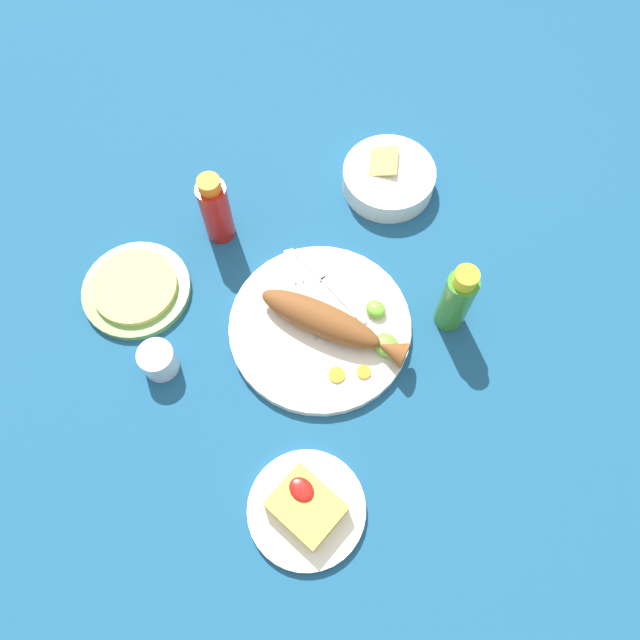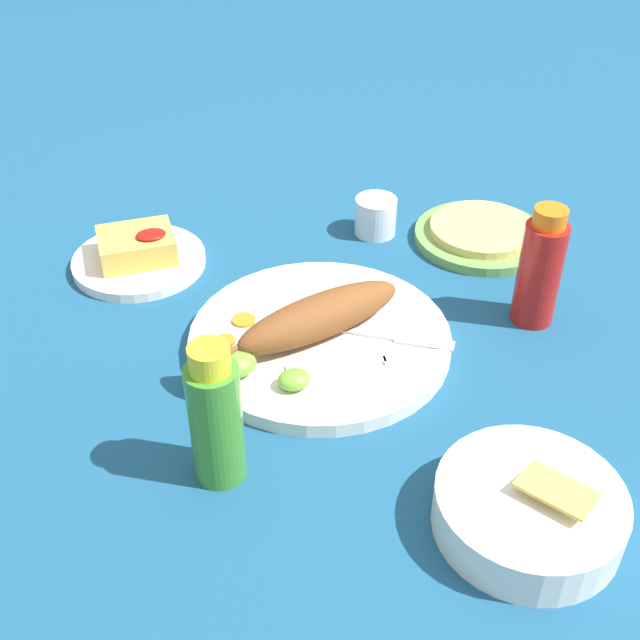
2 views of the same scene
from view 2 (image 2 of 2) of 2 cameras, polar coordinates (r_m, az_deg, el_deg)
ground_plane at (r=0.97m, az=-0.00°, el=-1.80°), size 4.00×4.00×0.00m
main_plate at (r=0.96m, az=-0.00°, el=-1.38°), size 0.31×0.31×0.02m
fried_fish at (r=0.93m, az=-0.93°, el=-0.08°), size 0.27×0.12×0.05m
fork_near at (r=0.95m, az=4.80°, el=-1.19°), size 0.17×0.11×0.00m
fork_far at (r=0.92m, az=3.98°, el=-2.91°), size 0.18×0.04×0.00m
carrot_slice_near at (r=0.98m, az=-5.44°, el=-0.00°), size 0.03×0.03×0.00m
carrot_slice_mid at (r=0.95m, az=-6.77°, el=-1.48°), size 0.02×0.02×0.00m
lime_wedge_main at (r=0.90m, az=-5.99°, el=-3.15°), size 0.05×0.04×0.03m
lime_wedge_side at (r=0.88m, az=-1.85°, el=-4.26°), size 0.04×0.03×0.02m
hot_sauce_bottle_red at (r=1.00m, az=15.38°, el=3.50°), size 0.05×0.05×0.16m
hot_sauce_bottle_green at (r=0.77m, az=-7.44°, el=-6.89°), size 0.05×0.05×0.16m
salt_cup at (r=1.18m, az=3.97°, el=7.23°), size 0.06×0.06×0.06m
side_plate_fries at (r=1.13m, az=-12.73°, el=4.10°), size 0.18×0.18×0.01m
fries_pile at (r=1.12m, az=-12.87°, el=5.20°), size 0.10×0.08×0.04m
guacamole_bowl at (r=0.78m, az=14.65°, el=-12.76°), size 0.18×0.18×0.06m
tortilla_plate at (r=1.18m, az=11.39°, el=5.83°), size 0.19×0.19×0.01m
tortilla_stack at (r=1.18m, az=11.46°, el=6.37°), size 0.15×0.15×0.01m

